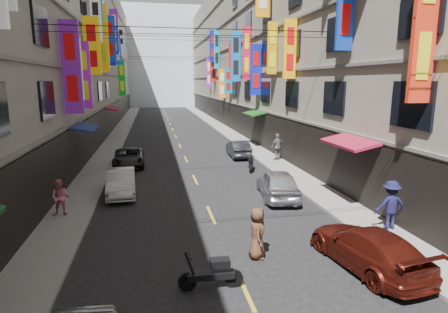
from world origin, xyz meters
name	(u,v)px	position (x,y,z in m)	size (l,w,h in m)	color
sidewalk_left	(116,137)	(-6.00, 42.00, 0.06)	(2.00, 90.00, 0.12)	slate
sidewalk_right	(232,134)	(6.00, 42.00, 0.06)	(2.00, 90.00, 0.12)	slate
building_row_left	(45,40)	(-11.99, 42.00, 9.49)	(10.14, 90.00, 19.00)	gray
building_row_right	(287,45)	(11.99, 42.00, 9.49)	(10.14, 90.00, 19.00)	gray
haze_block	(161,58)	(0.00, 92.00, 11.00)	(18.00, 8.00, 22.00)	silver
shop_signage	(177,37)	(-0.16, 34.48, 9.15)	(14.00, 55.00, 11.40)	#0E1CA4
street_awnings	(170,125)	(-1.26, 26.00, 3.00)	(13.99, 35.20, 0.41)	#124722
overhead_cables	(183,35)	(0.00, 30.00, 8.80)	(14.00, 38.04, 1.24)	black
lane_markings	(178,141)	(0.00, 39.00, 0.00)	(0.12, 80.20, 0.01)	gold
scooter_crossing	(212,274)	(-0.88, 12.20, 0.44)	(1.80, 0.50, 1.14)	black
scooter_far_right	(251,164)	(3.79, 25.59, 0.44)	(0.70, 1.77, 1.14)	black
car_left_mid	(121,182)	(-4.00, 21.76, 0.64)	(1.36, 3.91, 1.29)	silver
car_left_far	(129,157)	(-4.00, 28.46, 0.60)	(2.00, 4.35, 1.21)	black
car_right_near	(367,248)	(4.00, 12.52, 0.64)	(1.78, 4.39, 1.27)	#53160E
car_right_mid	(278,183)	(3.61, 19.82, 0.71)	(1.69, 4.19, 1.43)	silver
car_right_far	(238,149)	(4.00, 30.12, 0.64)	(1.35, 3.86, 1.27)	#25252C
pedestrian_lfar	(60,198)	(-6.22, 18.81, 0.89)	(0.75, 0.51, 1.54)	#CD6C7D
pedestrian_rnear	(391,205)	(6.40, 14.92, 1.06)	(1.21, 0.63, 1.88)	#141336
pedestrian_rfar	(277,147)	(6.36, 27.94, 1.07)	(1.12, 0.64, 1.91)	slate
pedestrian_crossing	(257,233)	(0.85, 13.76, 0.85)	(0.83, 0.57, 1.70)	#4F301F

